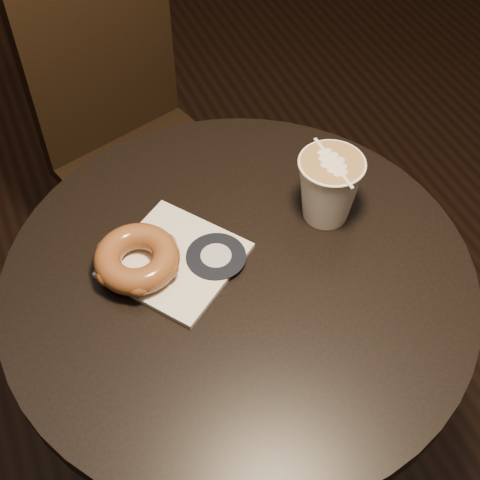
# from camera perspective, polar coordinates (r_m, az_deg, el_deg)

# --- Properties ---
(cafe_table) EXTENTS (0.70, 0.70, 0.75)m
(cafe_table) POSITION_cam_1_polar(r_m,az_deg,el_deg) (1.15, -0.09, -8.82)
(cafe_table) COLOR black
(cafe_table) RESTS_ON ground
(chair) EXTENTS (0.45, 0.45, 0.92)m
(chair) POSITION_cam_1_polar(r_m,az_deg,el_deg) (1.60, -9.46, 9.75)
(chair) COLOR black
(chair) RESTS_ON ground
(pastry_bag) EXTENTS (0.24, 0.24, 0.01)m
(pastry_bag) POSITION_cam_1_polar(r_m,az_deg,el_deg) (1.00, -5.56, -1.72)
(pastry_bag) COLOR white
(pastry_bag) RESTS_ON cafe_table
(doughnut) EXTENTS (0.12, 0.12, 0.04)m
(doughnut) POSITION_cam_1_polar(r_m,az_deg,el_deg) (0.97, -8.78, -1.57)
(doughnut) COLOR brown
(doughnut) RESTS_ON pastry_bag
(latte_cup) EXTENTS (0.10, 0.10, 0.11)m
(latte_cup) POSITION_cam_1_polar(r_m,az_deg,el_deg) (1.03, 7.56, 4.35)
(latte_cup) COLOR white
(latte_cup) RESTS_ON cafe_table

